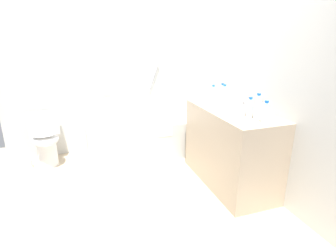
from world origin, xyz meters
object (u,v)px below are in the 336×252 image
at_px(toilet, 46,139).
at_px(drinking_glass_1, 215,98).
at_px(toilet_paper_roll, 28,164).
at_px(water_bottle_3, 224,95).
at_px(sink_faucet, 243,104).
at_px(water_bottle_2, 266,113).
at_px(water_bottle_4, 250,108).
at_px(sink_basin, 228,107).
at_px(water_bottle_0, 258,107).
at_px(bathtub, 148,135).
at_px(drinking_glass_0, 246,110).
at_px(water_bottle_1, 213,93).
at_px(water_bottle_5, 222,94).

bearing_deg(toilet, drinking_glass_1, 63.89).
bearing_deg(toilet, toilet_paper_roll, -84.08).
relative_size(water_bottle_3, drinking_glass_1, 2.32).
relative_size(drinking_glass_1, toilet_paper_roll, 0.81).
distance_m(sink_faucet, water_bottle_2, 0.57).
height_order(water_bottle_3, water_bottle_4, water_bottle_3).
bearing_deg(toilet, water_bottle_2, 45.72).
xyz_separation_m(sink_basin, water_bottle_0, (0.06, -0.43, 0.10)).
bearing_deg(sink_faucet, water_bottle_2, -103.97).
relative_size(bathtub, sink_faucet, 11.17).
xyz_separation_m(sink_faucet, drinking_glass_0, (-0.13, -0.25, 0.01)).
bearing_deg(bathtub, drinking_glass_0, -61.81).
bearing_deg(water_bottle_1, toilet_paper_roll, 164.59).
xyz_separation_m(sink_basin, water_bottle_2, (0.05, -0.55, 0.07)).
distance_m(water_bottle_0, water_bottle_5, 0.71).
height_order(toilet, sink_basin, sink_basin).
bearing_deg(bathtub, sink_basin, -58.78).
xyz_separation_m(water_bottle_2, water_bottle_4, (-0.02, 0.21, -0.00)).
bearing_deg(water_bottle_0, toilet, 143.16).
bearing_deg(water_bottle_4, drinking_glass_0, 74.26).
distance_m(water_bottle_1, drinking_glass_0, 0.69).
bearing_deg(water_bottle_1, toilet, 161.56).
relative_size(toilet, water_bottle_0, 2.77).
xyz_separation_m(water_bottle_5, toilet_paper_roll, (-2.33, 0.79, -0.92)).
bearing_deg(water_bottle_3, sink_basin, -107.51).
height_order(water_bottle_4, drinking_glass_1, water_bottle_4).
distance_m(bathtub, drinking_glass_0, 1.62).
distance_m(bathtub, water_bottle_5, 1.28).
height_order(bathtub, water_bottle_4, bathtub).
xyz_separation_m(sink_basin, water_bottle_4, (0.03, -0.34, 0.07)).
bearing_deg(toilet_paper_roll, sink_basin, -25.36).
relative_size(toilet, toilet_paper_roll, 5.65).
height_order(water_bottle_0, toilet_paper_roll, water_bottle_0).
xyz_separation_m(sink_faucet, drinking_glass_1, (-0.17, 0.35, 0.02)).
xyz_separation_m(drinking_glass_0, drinking_glass_1, (-0.04, 0.60, 0.00)).
distance_m(water_bottle_0, drinking_glass_1, 0.78).
relative_size(bathtub, toilet, 2.43).
bearing_deg(drinking_glass_1, sink_basin, -93.36).
height_order(water_bottle_3, drinking_glass_0, water_bottle_3).
xyz_separation_m(toilet, water_bottle_1, (2.05, -0.68, 0.61)).
bearing_deg(toilet, water_bottle_4, 49.05).
bearing_deg(toilet, water_bottle_3, 61.02).
xyz_separation_m(sink_basin, water_bottle_5, (0.08, 0.28, 0.09)).
xyz_separation_m(water_bottle_3, water_bottle_5, (0.01, 0.07, -0.00)).
relative_size(water_bottle_3, water_bottle_4, 1.16).
distance_m(water_bottle_2, water_bottle_5, 0.83).
bearing_deg(water_bottle_4, sink_faucet, 65.10).
xyz_separation_m(sink_faucet, water_bottle_1, (-0.15, 0.44, 0.05)).
xyz_separation_m(water_bottle_5, drinking_glass_0, (-0.02, -0.53, -0.06)).
bearing_deg(bathtub, toilet, 177.69).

